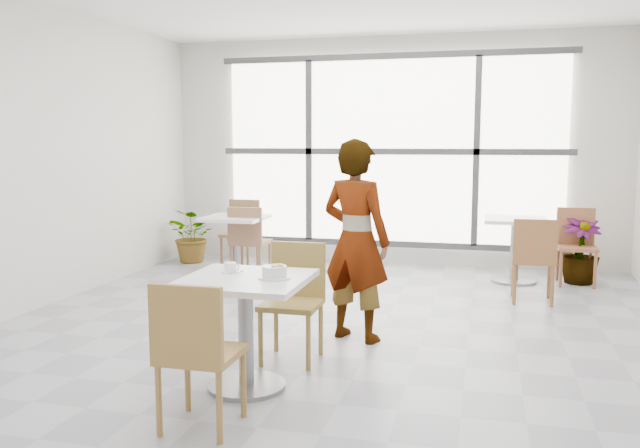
% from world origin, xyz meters
% --- Properties ---
extents(floor, '(7.00, 7.00, 0.00)m').
position_xyz_m(floor, '(0.00, 0.00, 0.00)').
color(floor, '#9E9EA5').
rests_on(floor, ground).
extents(wall_back, '(6.00, 0.00, 6.00)m').
position_xyz_m(wall_back, '(0.00, 3.50, 1.50)').
color(wall_back, silver).
rests_on(wall_back, ground).
extents(wall_front, '(6.00, 0.00, 6.00)m').
position_xyz_m(wall_front, '(0.00, -3.50, 1.50)').
color(wall_front, silver).
rests_on(wall_front, ground).
extents(wall_left, '(0.00, 7.00, 7.00)m').
position_xyz_m(wall_left, '(-3.00, 0.00, 1.50)').
color(wall_left, silver).
rests_on(wall_left, ground).
extents(window, '(4.60, 0.07, 2.52)m').
position_xyz_m(window, '(0.00, 3.44, 1.50)').
color(window, white).
rests_on(window, ground).
extents(main_table, '(0.80, 0.80, 0.75)m').
position_xyz_m(main_table, '(-0.28, -1.19, 0.52)').
color(main_table, white).
rests_on(main_table, ground).
extents(chair_near, '(0.42, 0.42, 0.87)m').
position_xyz_m(chair_near, '(-0.31, -1.89, 0.50)').
color(chair_near, '#A37A3D').
rests_on(chair_near, ground).
extents(chair_far, '(0.42, 0.42, 0.87)m').
position_xyz_m(chair_far, '(-0.14, -0.51, 0.50)').
color(chair_far, olive).
rests_on(chair_far, ground).
extents(oatmeal_bowl, '(0.21, 0.21, 0.10)m').
position_xyz_m(oatmeal_bowl, '(-0.08, -1.18, 0.79)').
color(oatmeal_bowl, silver).
rests_on(oatmeal_bowl, main_table).
extents(coffee_cup, '(0.16, 0.13, 0.07)m').
position_xyz_m(coffee_cup, '(-0.43, -1.07, 0.78)').
color(coffee_cup, white).
rests_on(coffee_cup, main_table).
extents(person, '(0.70, 0.58, 1.65)m').
position_xyz_m(person, '(0.21, 0.06, 0.83)').
color(person, black).
rests_on(person, ground).
extents(bg_table_left, '(0.70, 0.70, 0.75)m').
position_xyz_m(bg_table_left, '(-1.64, 2.07, 0.49)').
color(bg_table_left, white).
rests_on(bg_table_left, ground).
extents(bg_table_right, '(0.70, 0.70, 0.75)m').
position_xyz_m(bg_table_right, '(1.57, 2.69, 0.49)').
color(bg_table_right, white).
rests_on(bg_table_right, ground).
extents(bg_chair_left_near, '(0.42, 0.42, 0.87)m').
position_xyz_m(bg_chair_left_near, '(-1.49, 2.08, 0.50)').
color(bg_chair_left_near, '#8F6347').
rests_on(bg_chair_left_near, ground).
extents(bg_chair_left_far, '(0.42, 0.42, 0.87)m').
position_xyz_m(bg_chair_left_far, '(-1.86, 2.82, 0.50)').
color(bg_chair_left_far, olive).
rests_on(bg_chair_left_far, ground).
extents(bg_chair_right_near, '(0.42, 0.42, 0.87)m').
position_xyz_m(bg_chair_right_near, '(1.72, 1.67, 0.50)').
color(bg_chair_right_near, '#925D33').
rests_on(bg_chair_right_near, ground).
extents(bg_chair_right_far, '(0.42, 0.42, 0.87)m').
position_xyz_m(bg_chair_right_far, '(2.25, 2.78, 0.50)').
color(bg_chair_right_far, '#975939').
rests_on(bg_chair_right_far, ground).
extents(plant_left, '(0.83, 0.79, 0.73)m').
position_xyz_m(plant_left, '(-2.59, 2.91, 0.37)').
color(plant_left, '#5B8A46').
rests_on(plant_left, ground).
extents(plant_right, '(0.49, 0.49, 0.78)m').
position_xyz_m(plant_right, '(2.30, 2.80, 0.39)').
color(plant_right, '#457D37').
rests_on(plant_right, ground).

